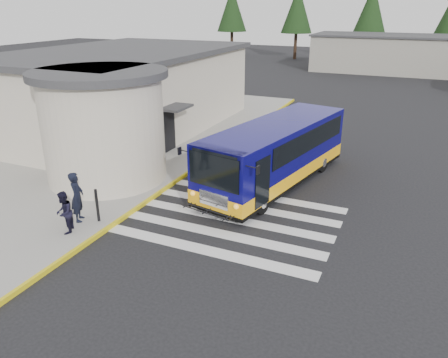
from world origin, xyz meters
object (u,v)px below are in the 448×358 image
at_px(pedestrian_a, 77,197).
at_px(bollard, 97,205).
at_px(pedestrian_b, 64,213).
at_px(transit_bus, 275,156).

xyz_separation_m(pedestrian_a, bollard, (0.68, 0.23, -0.31)).
xyz_separation_m(pedestrian_a, pedestrian_b, (0.21, -0.91, -0.18)).
bearing_deg(bollard, transit_bus, 54.18).
distance_m(transit_bus, pedestrian_a, 8.47).
relative_size(transit_bus, bollard, 8.00).
bearing_deg(pedestrian_b, bollard, 128.54).
xyz_separation_m(transit_bus, pedestrian_b, (-5.07, -7.52, -0.41)).
height_order(transit_bus, pedestrian_b, transit_bus).
bearing_deg(transit_bus, pedestrian_a, -116.88).
height_order(pedestrian_b, bollard, pedestrian_b).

